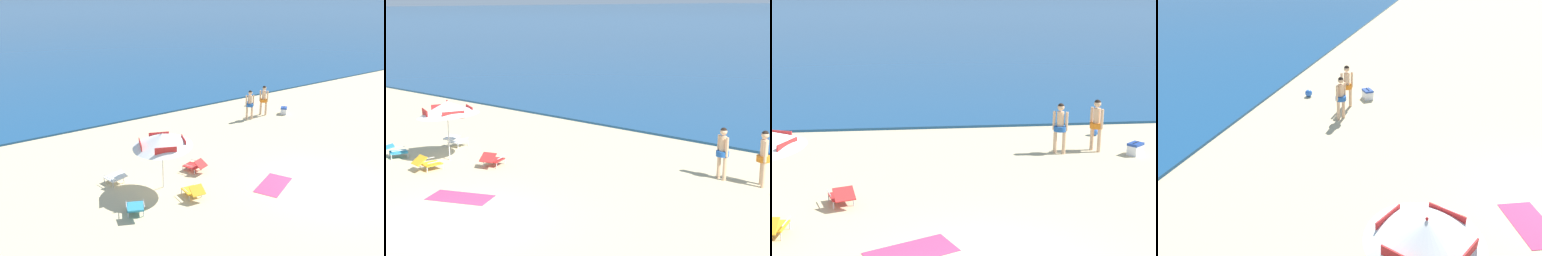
% 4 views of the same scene
% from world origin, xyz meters
% --- Properties ---
extents(ground_plane, '(800.00, 800.00, 0.00)m').
position_xyz_m(ground_plane, '(0.00, 0.00, 0.00)').
color(ground_plane, '#CCB78C').
extents(beach_umbrella_striped_main, '(2.84, 2.82, 2.18)m').
position_xyz_m(beach_umbrella_striped_main, '(-4.75, 3.26, 1.85)').
color(beach_umbrella_striped_main, silver).
rests_on(beach_umbrella_striped_main, ground).
extents(lounge_chair_under_umbrella, '(0.64, 0.96, 0.53)m').
position_xyz_m(lounge_chair_under_umbrella, '(-4.30, 2.01, 0.27)').
color(lounge_chair_under_umbrella, gold).
rests_on(lounge_chair_under_umbrella, ground).
extents(lounge_chair_beside_umbrella, '(0.68, 0.94, 0.49)m').
position_xyz_m(lounge_chair_beside_umbrella, '(-6.04, 4.53, 0.28)').
color(lounge_chair_beside_umbrella, white).
rests_on(lounge_chair_beside_umbrella, ground).
extents(lounge_chair_facing_sea, '(0.79, 1.02, 0.53)m').
position_xyz_m(lounge_chair_facing_sea, '(-3.00, 3.68, 0.27)').
color(lounge_chair_facing_sea, red).
rests_on(lounge_chair_facing_sea, ground).
extents(lounge_chair_spare_folded, '(0.83, 0.99, 0.49)m').
position_xyz_m(lounge_chair_spare_folded, '(-6.47, 2.18, 0.28)').
color(lounge_chair_spare_folded, teal).
rests_on(lounge_chair_spare_folded, ground).
extents(person_standing_near_shore, '(0.42, 0.45, 1.72)m').
position_xyz_m(person_standing_near_shore, '(4.75, 7.59, 0.99)').
color(person_standing_near_shore, '#D8A87F').
rests_on(person_standing_near_shore, ground).
extents(person_standing_beside, '(0.45, 0.41, 1.66)m').
position_xyz_m(person_standing_beside, '(3.50, 7.43, 0.96)').
color(person_standing_beside, '#D8A87F').
rests_on(person_standing_beside, ground).
extents(cooler_box, '(0.61, 0.58, 0.43)m').
position_xyz_m(cooler_box, '(5.88, 7.02, 0.20)').
color(cooler_box, white).
rests_on(cooler_box, ground).
extents(beach_ball, '(0.31, 0.31, 0.31)m').
position_xyz_m(beach_ball, '(5.40, 9.50, 0.15)').
color(beach_ball, blue).
rests_on(beach_ball, ground).
extents(beach_towel, '(2.01, 1.55, 0.01)m').
position_xyz_m(beach_towel, '(-1.35, 1.03, 0.01)').
color(beach_towel, '#DB3866').
rests_on(beach_towel, ground).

